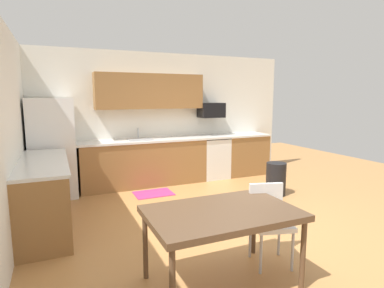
# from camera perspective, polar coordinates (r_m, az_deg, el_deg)

# --- Properties ---
(ground_plane) EXTENTS (12.00, 12.00, 0.00)m
(ground_plane) POSITION_cam_1_polar(r_m,az_deg,el_deg) (4.72, 5.00, -13.79)
(ground_plane) COLOR #B77F47
(wall_back) EXTENTS (5.80, 0.10, 2.70)m
(wall_back) POSITION_cam_1_polar(r_m,az_deg,el_deg) (6.83, -5.56, 4.81)
(wall_back) COLOR white
(wall_back) RESTS_ON ground
(wall_left) EXTENTS (0.10, 5.80, 2.70)m
(wall_left) POSITION_cam_1_polar(r_m,az_deg,el_deg) (3.89, -31.43, 0.74)
(wall_left) COLOR white
(wall_left) RESTS_ON ground
(cabinet_run_back) EXTENTS (2.52, 0.60, 0.90)m
(cabinet_run_back) POSITION_cam_1_polar(r_m,az_deg,el_deg) (6.48, -8.60, -3.49)
(cabinet_run_back) COLOR olive
(cabinet_run_back) RESTS_ON ground
(cabinet_run_back_right) EXTENTS (1.03, 0.60, 0.90)m
(cabinet_run_back_right) POSITION_cam_1_polar(r_m,az_deg,el_deg) (7.44, 9.37, -1.94)
(cabinet_run_back_right) COLOR olive
(cabinet_run_back_right) RESTS_ON ground
(cabinet_run_left) EXTENTS (0.60, 2.00, 0.90)m
(cabinet_run_left) POSITION_cam_1_polar(r_m,az_deg,el_deg) (4.82, -25.16, -8.45)
(cabinet_run_left) COLOR olive
(cabinet_run_left) RESTS_ON ground
(countertop_back) EXTENTS (4.80, 0.64, 0.04)m
(countertop_back) POSITION_cam_1_polar(r_m,az_deg,el_deg) (6.54, -4.56, 0.87)
(countertop_back) COLOR silver
(countertop_back) RESTS_ON cabinet_run_back
(countertop_left) EXTENTS (0.64, 2.00, 0.04)m
(countertop_left) POSITION_cam_1_polar(r_m,az_deg,el_deg) (4.71, -25.52, -2.97)
(countertop_left) COLOR silver
(countertop_left) RESTS_ON cabinet_run_left
(upper_cabinets_back) EXTENTS (2.20, 0.34, 0.70)m
(upper_cabinets_back) POSITION_cam_1_polar(r_m,az_deg,el_deg) (6.51, -7.57, 9.44)
(upper_cabinets_back) COLOR olive
(refrigerator) EXTENTS (0.76, 0.70, 1.77)m
(refrigerator) POSITION_cam_1_polar(r_m,az_deg,el_deg) (6.12, -23.98, -0.72)
(refrigerator) COLOR white
(refrigerator) RESTS_ON ground
(oven_range) EXTENTS (0.60, 0.60, 0.91)m
(oven_range) POSITION_cam_1_polar(r_m,az_deg,el_deg) (7.03, 3.79, -2.41)
(oven_range) COLOR white
(oven_range) RESTS_ON ground
(microwave) EXTENTS (0.54, 0.36, 0.32)m
(microwave) POSITION_cam_1_polar(r_m,az_deg,el_deg) (7.00, 3.49, 6.14)
(microwave) COLOR black
(sink_basin) EXTENTS (0.48, 0.40, 0.14)m
(sink_basin) POSITION_cam_1_polar(r_m,az_deg,el_deg) (6.39, -9.30, 0.24)
(sink_basin) COLOR #A5A8AD
(sink_basin) RESTS_ON countertop_back
(sink_faucet) EXTENTS (0.02, 0.02, 0.24)m
(sink_faucet) POSITION_cam_1_polar(r_m,az_deg,el_deg) (6.54, -9.73, 1.83)
(sink_faucet) COLOR #B2B5BA
(sink_faucet) RESTS_ON countertop_back
(dining_table) EXTENTS (1.40, 0.90, 0.75)m
(dining_table) POSITION_cam_1_polar(r_m,az_deg,el_deg) (3.04, 5.45, -12.91)
(dining_table) COLOR brown
(dining_table) RESTS_ON ground
(chair_near_table) EXTENTS (0.49, 0.49, 0.85)m
(chair_near_table) POSITION_cam_1_polar(r_m,az_deg,el_deg) (3.60, 13.76, -12.70)
(chair_near_table) COLOR white
(chair_near_table) RESTS_ON ground
(trash_bin) EXTENTS (0.36, 0.36, 0.60)m
(trash_bin) POSITION_cam_1_polar(r_m,az_deg,el_deg) (6.01, 14.96, -6.13)
(trash_bin) COLOR black
(trash_bin) RESTS_ON ground
(floor_mat) EXTENTS (0.70, 0.50, 0.01)m
(floor_mat) POSITION_cam_1_polar(r_m,az_deg,el_deg) (5.98, -6.98, -8.88)
(floor_mat) COLOR #CC3372
(floor_mat) RESTS_ON ground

